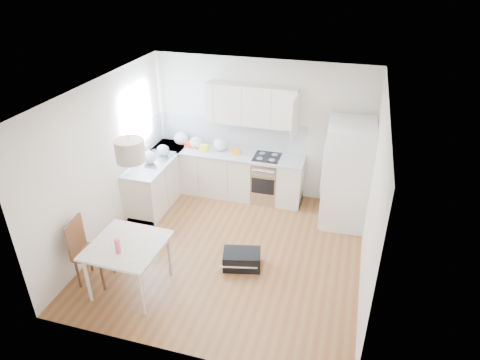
{
  "coord_description": "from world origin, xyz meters",
  "views": [
    {
      "loc": [
        1.71,
        -5.37,
        4.44
      ],
      "look_at": [
        0.07,
        0.4,
        1.14
      ],
      "focal_mm": 32.0,
      "sensor_mm": 36.0,
      "label": 1
    }
  ],
  "objects_px": {
    "refrigerator": "(348,174)",
    "dining_table": "(127,249)",
    "dining_chair": "(93,252)",
    "gym_bag": "(242,259)"
  },
  "relations": [
    {
      "from": "dining_table",
      "to": "dining_chair",
      "type": "relative_size",
      "value": 0.98
    },
    {
      "from": "dining_chair",
      "to": "gym_bag",
      "type": "relative_size",
      "value": 1.81
    },
    {
      "from": "refrigerator",
      "to": "gym_bag",
      "type": "relative_size",
      "value": 3.24
    },
    {
      "from": "gym_bag",
      "to": "dining_table",
      "type": "bearing_deg",
      "value": -160.6
    },
    {
      "from": "dining_table",
      "to": "dining_chair",
      "type": "height_order",
      "value": "dining_chair"
    },
    {
      "from": "refrigerator",
      "to": "gym_bag",
      "type": "xyz_separation_m",
      "value": [
        -1.42,
        -1.78,
        -0.81
      ]
    },
    {
      "from": "dining_table",
      "to": "gym_bag",
      "type": "xyz_separation_m",
      "value": [
        1.42,
        0.9,
        -0.57
      ]
    },
    {
      "from": "dining_chair",
      "to": "dining_table",
      "type": "bearing_deg",
      "value": -6.79
    },
    {
      "from": "refrigerator",
      "to": "dining_table",
      "type": "height_order",
      "value": "refrigerator"
    },
    {
      "from": "refrigerator",
      "to": "gym_bag",
      "type": "height_order",
      "value": "refrigerator"
    }
  ]
}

